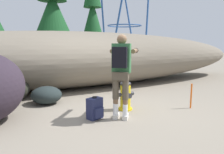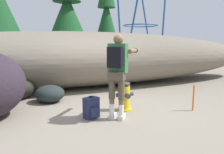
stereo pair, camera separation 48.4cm
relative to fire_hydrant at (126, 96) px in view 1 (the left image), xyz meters
name	(u,v)px [view 1 (the left image)]	position (x,y,z in m)	size (l,w,h in m)	color
ground_plane	(113,111)	(-0.29, 0.09, -0.35)	(56.00, 56.00, 0.04)	gray
dirt_embankment	(74,59)	(-0.29, 3.21, 0.65)	(15.30, 3.20, 1.96)	#756B5B
fire_hydrant	(126,96)	(0.00, 0.00, 0.00)	(0.42, 0.37, 0.73)	gold
utility_worker	(121,66)	(-0.36, -0.45, 0.76)	(0.91, 1.00, 1.73)	beige
spare_backpack	(95,109)	(-0.87, -0.25, -0.12)	(0.35, 0.35, 0.47)	#23284C
boulder_mid	(10,89)	(-2.42, 1.97, 0.00)	(0.98, 0.88, 0.66)	#2A2C23
boulder_small	(46,95)	(-1.59, 1.32, -0.10)	(0.72, 0.78, 0.46)	#212A2A
pine_tree_left	(53,8)	(0.16, 9.22, 3.27)	(2.65, 2.65, 6.62)	#47331E
pine_tree_center	(93,15)	(2.70, 9.21, 3.05)	(1.81, 1.81, 6.50)	#47331E
survey_stake	(191,96)	(1.47, -0.59, -0.03)	(0.04, 0.04, 0.60)	#E55914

